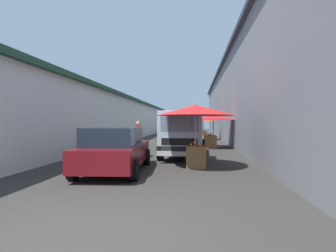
# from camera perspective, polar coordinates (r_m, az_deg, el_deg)

# --- Properties ---
(ground) EXTENTS (90.00, 90.00, 0.00)m
(ground) POSITION_cam_1_polar(r_m,az_deg,el_deg) (16.95, 0.57, -4.60)
(ground) COLOR #33302D
(building_left_whitewash) EXTENTS (49.80, 7.50, 3.81)m
(building_left_whitewash) POSITION_cam_1_polar(r_m,az_deg,el_deg) (21.10, -19.35, 1.62)
(building_left_whitewash) COLOR silver
(building_left_whitewash) RESTS_ON ground
(building_right_concrete) EXTENTS (49.80, 7.50, 6.58)m
(building_right_concrete) POSITION_cam_1_polar(r_m,az_deg,el_deg) (19.97, 23.15, 5.63)
(building_right_concrete) COLOR gray
(building_right_concrete) RESTS_ON ground
(fruit_stall_mid_lane) EXTENTS (2.75, 2.75, 2.31)m
(fruit_stall_mid_lane) POSITION_cam_1_polar(r_m,az_deg,el_deg) (8.97, 6.21, 2.30)
(fruit_stall_mid_lane) COLOR #9E9EA3
(fruit_stall_mid_lane) RESTS_ON ground
(fruit_stall_near_left) EXTENTS (2.82, 2.82, 2.17)m
(fruit_stall_near_left) POSITION_cam_1_polar(r_m,az_deg,el_deg) (15.99, 10.05, 1.05)
(fruit_stall_near_left) COLOR #9E9EA3
(fruit_stall_near_left) RESTS_ON ground
(fruit_stall_near_right) EXTENTS (2.39, 2.39, 2.16)m
(fruit_stall_near_right) POSITION_cam_1_polar(r_m,az_deg,el_deg) (23.26, 8.01, 0.82)
(fruit_stall_near_right) COLOR #9E9EA3
(fruit_stall_near_right) RESTS_ON ground
(hatchback_car) EXTENTS (4.01, 2.13, 1.45)m
(hatchback_car) POSITION_cam_1_polar(r_m,az_deg,el_deg) (8.48, -11.80, -5.12)
(hatchback_car) COLOR #600F14
(hatchback_car) RESTS_ON ground
(delivery_truck) EXTENTS (4.98, 2.11, 2.08)m
(delivery_truck) POSITION_cam_1_polar(r_m,az_deg,el_deg) (11.24, 3.29, -2.08)
(delivery_truck) COLOR black
(delivery_truck) RESTS_ON ground
(vendor_by_crates) EXTENTS (0.61, 0.37, 1.67)m
(vendor_by_crates) POSITION_cam_1_polar(r_m,az_deg,el_deg) (11.54, -6.74, -2.36)
(vendor_by_crates) COLOR navy
(vendor_by_crates) RESTS_ON ground
(parked_scooter) EXTENTS (1.65, 0.63, 1.14)m
(parked_scooter) POSITION_cam_1_polar(r_m,az_deg,el_deg) (12.63, -16.19, -4.48)
(parked_scooter) COLOR black
(parked_scooter) RESTS_ON ground
(plastic_stool) EXTENTS (0.30, 0.30, 0.43)m
(plastic_stool) POSITION_cam_1_polar(r_m,az_deg,el_deg) (11.07, -19.51, -5.89)
(plastic_stool) COLOR #1E8C3F
(plastic_stool) RESTS_ON ground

